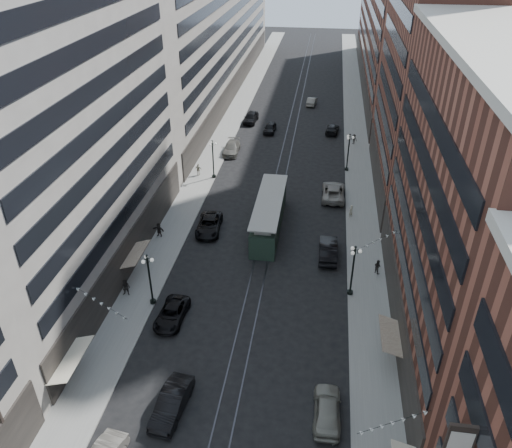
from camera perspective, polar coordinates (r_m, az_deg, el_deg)
The scene contains 32 objects.
ground at distance 73.54m, azimuth 3.08°, elevation 6.51°, with size 220.00×220.00×0.00m, color black.
sidewalk_west at distance 84.11m, azimuth -3.84°, elevation 9.86°, with size 4.00×180.00×0.15m, color gray.
sidewalk_east at distance 82.65m, azimuth 11.46°, elevation 8.89°, with size 4.00×180.00×0.15m, color gray.
rail_west at distance 82.73m, azimuth 3.26°, elevation 9.45°, with size 0.12×180.00×0.02m, color #2D2D33.
rail_east at distance 82.64m, azimuth 4.24°, elevation 9.39°, with size 0.12×180.00×0.02m, color #2D2D33.
building_west_mid at distance 48.51m, azimuth -20.43°, elevation 8.95°, with size 8.00×36.00×28.00m, color #A39D90.
building_west_far at distance 106.42m, azimuth -4.53°, elevation 21.69°, with size 8.00×90.00×26.00m, color #A39D90.
building_east_mid at distance 40.99m, azimuth 23.32°, elevation 1.02°, with size 8.00×30.00×24.00m, color brown.
building_east_tower at distance 64.26m, azimuth 19.65°, elevation 20.88°, with size 8.00×26.00×42.00m, color brown.
building_east_far at distance 113.63m, azimuth 14.81°, elevation 20.95°, with size 8.00×72.00×24.00m, color brown.
lamppost_sw_far at distance 46.74m, azimuth -12.06°, elevation -6.04°, with size 1.03×1.14×5.52m.
lamppost_sw_mid at distance 69.08m, azimuth -4.94°, elevation 7.55°, with size 1.03×1.14×5.52m.
lamppost_se_far at distance 47.67m, azimuth 11.01°, elevation -5.06°, with size 1.03×1.14×5.52m.
lamppost_se_mid at distance 72.17m, azimuth 10.51°, elevation 8.21°, with size 1.03×1.14×5.52m.
streetcar at distance 57.73m, azimuth 1.50°, elevation 0.99°, with size 2.99×13.49×3.73m.
car_2 at distance 46.24m, azimuth -9.60°, elevation -10.08°, with size 2.28×4.95×1.38m, color black.
car_4 at distance 38.72m, azimuth 8.13°, elevation -20.24°, with size 1.98×4.92×1.68m, color gray.
car_5 at distance 39.21m, azimuth -9.61°, elevation -19.51°, with size 1.79×5.13×1.69m, color black.
pedestrian_2 at distance 49.47m, azimuth -14.64°, elevation -7.06°, with size 0.86×0.47×1.77m, color black.
car_7 at distance 57.96m, azimuth -5.38°, elevation -0.09°, with size 2.64×5.72×1.59m, color black.
car_8 at distance 77.91m, azimuth -2.82°, elevation 8.65°, with size 2.24×5.51×1.60m, color #615F56.
car_9 at distance 90.54m, azimuth -0.60°, elevation 12.08°, with size 2.11×5.23×1.78m, color black.
car_10 at distance 53.83m, azimuth 8.24°, elevation -2.92°, with size 1.89×5.42×1.79m, color black.
car_11 at distance 65.51m, azimuth 8.84°, elevation 3.69°, with size 2.84×6.16×1.71m, color gray.
car_12 at distance 86.72m, azimuth 8.73°, elevation 10.69°, with size 1.95×4.81×1.40m, color black.
car_13 at distance 86.08m, azimuth 1.61°, elevation 10.93°, with size 1.80×4.47×1.52m, color black.
car_14 at distance 100.28m, azimuth 6.39°, elevation 13.76°, with size 1.57×4.50×1.48m, color slate.
pedestrian_5 at distance 57.52m, azimuth -11.04°, elevation -0.65°, with size 1.53×0.44×1.65m, color black.
pedestrian_6 at distance 70.82m, azimuth -6.61°, elevation 6.21°, with size 0.99×0.45×1.70m, color #9E9983.
pedestrian_7 at distance 52.26m, azimuth 13.71°, elevation -4.73°, with size 0.75×0.41×1.54m, color black.
pedestrian_8 at distance 61.12m, azimuth 10.79°, elevation 1.45°, with size 0.60×0.39×1.65m, color #BFB89E.
pedestrian_9 at distance 82.34m, azimuth 11.13°, elevation 9.50°, with size 1.04×0.43×1.60m, color black.
Camera 1 is at (5.53, -6.42, 31.07)m, focal length 35.00 mm.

